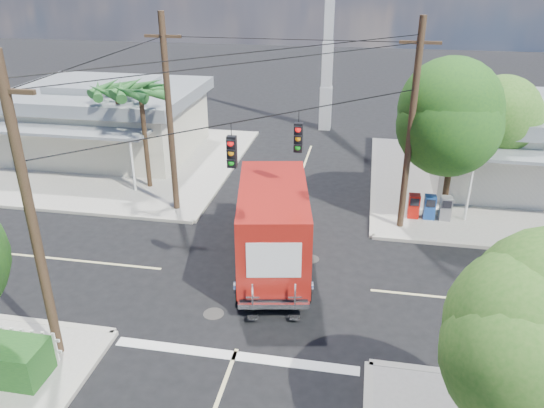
# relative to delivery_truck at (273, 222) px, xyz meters

# --- Properties ---
(ground) EXTENTS (120.00, 120.00, 0.00)m
(ground) POSITION_rel_delivery_truck_xyz_m (-0.15, -1.39, -1.75)
(ground) COLOR black
(ground) RESTS_ON ground
(sidewalk_ne) EXTENTS (14.12, 14.12, 0.14)m
(sidewalk_ne) POSITION_rel_delivery_truck_xyz_m (10.73, 9.49, -1.68)
(sidewalk_ne) COLOR gray
(sidewalk_ne) RESTS_ON ground
(sidewalk_nw) EXTENTS (14.12, 14.12, 0.14)m
(sidewalk_nw) POSITION_rel_delivery_truck_xyz_m (-11.03, 9.49, -1.68)
(sidewalk_nw) COLOR gray
(sidewalk_nw) RESTS_ON ground
(road_markings) EXTENTS (32.00, 32.00, 0.01)m
(road_markings) POSITION_rel_delivery_truck_xyz_m (-0.15, -2.86, -1.74)
(road_markings) COLOR beige
(road_markings) RESTS_ON ground
(building_ne) EXTENTS (11.80, 10.20, 4.50)m
(building_ne) POSITION_rel_delivery_truck_xyz_m (12.35, 10.58, 0.57)
(building_ne) COLOR silver
(building_ne) RESTS_ON sidewalk_ne
(building_nw) EXTENTS (10.80, 10.20, 4.30)m
(building_nw) POSITION_rel_delivery_truck_xyz_m (-12.15, 11.08, 0.47)
(building_nw) COLOR beige
(building_nw) RESTS_ON sidewalk_nw
(radio_tower) EXTENTS (0.80, 0.80, 17.00)m
(radio_tower) POSITION_rel_delivery_truck_xyz_m (0.35, 18.61, 3.90)
(radio_tower) COLOR silver
(radio_tower) RESTS_ON ground
(tree_ne_front) EXTENTS (4.21, 4.14, 6.66)m
(tree_ne_front) POSITION_rel_delivery_truck_xyz_m (7.06, 5.37, 3.02)
(tree_ne_front) COLOR #422D1C
(tree_ne_front) RESTS_ON sidewalk_ne
(tree_ne_back) EXTENTS (3.77, 3.66, 5.82)m
(tree_ne_back) POSITION_rel_delivery_truck_xyz_m (9.66, 7.57, 2.44)
(tree_ne_back) COLOR #422D1C
(tree_ne_back) RESTS_ON sidewalk_ne
(tree_se) EXTENTS (3.67, 3.54, 5.62)m
(tree_se) POSITION_rel_delivery_truck_xyz_m (6.86, -8.63, 2.30)
(tree_se) COLOR #422D1C
(tree_se) RESTS_ON sidewalk_se
(palm_nw_front) EXTENTS (3.01, 3.08, 5.59)m
(palm_nw_front) POSITION_rel_delivery_truck_xyz_m (-7.65, 6.11, 3.30)
(palm_nw_front) COLOR #422D1C
(palm_nw_front) RESTS_ON sidewalk_nw
(palm_nw_back) EXTENTS (3.01, 3.08, 5.19)m
(palm_nw_back) POSITION_rel_delivery_truck_xyz_m (-9.65, 7.61, 2.93)
(palm_nw_back) COLOR #422D1C
(palm_nw_back) RESTS_ON sidewalk_nw
(utility_poles) EXTENTS (12.00, 10.68, 9.00)m
(utility_poles) POSITION_rel_delivery_truck_xyz_m (-1.73, 0.22, 2.93)
(utility_poles) COLOR #473321
(utility_poles) RESTS_ON ground
(vending_boxes) EXTENTS (1.90, 0.50, 1.10)m
(vending_boxes) POSITION_rel_delivery_truck_xyz_m (6.35, 4.81, -1.06)
(vending_boxes) COLOR red
(vending_boxes) RESTS_ON sidewalk_ne
(delivery_truck) EXTENTS (3.80, 8.23, 3.44)m
(delivery_truck) POSITION_rel_delivery_truck_xyz_m (0.00, 0.00, 0.00)
(delivery_truck) COLOR black
(delivery_truck) RESTS_ON ground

